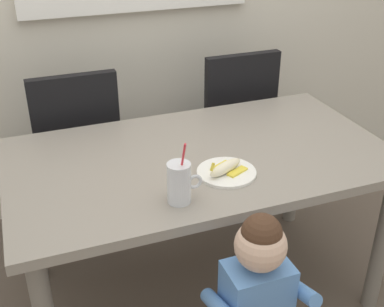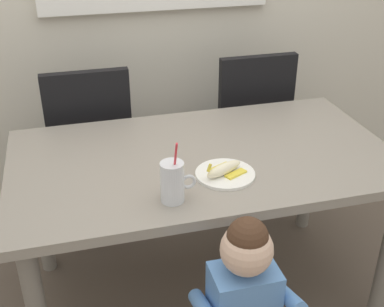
{
  "view_description": "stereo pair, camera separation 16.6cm",
  "coord_description": "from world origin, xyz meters",
  "px_view_note": "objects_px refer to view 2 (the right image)",
  "views": [
    {
      "loc": [
        -0.67,
        -1.68,
        1.72
      ],
      "look_at": [
        -0.07,
        -0.09,
        0.81
      ],
      "focal_mm": 46.33,
      "sensor_mm": 36.0,
      "label": 1
    },
    {
      "loc": [
        -0.51,
        -1.73,
        1.72
      ],
      "look_at": [
        -0.07,
        -0.09,
        0.81
      ],
      "focal_mm": 46.33,
      "sensor_mm": 36.0,
      "label": 2
    }
  ],
  "objects_px": {
    "dining_table": "(203,174)",
    "milk_cup": "(173,184)",
    "toddler_standing": "(244,297)",
    "snack_plate": "(225,174)",
    "peeled_banana": "(224,169)",
    "dining_chair_right": "(247,121)",
    "dining_chair_left": "(90,140)"
  },
  "relations": [
    {
      "from": "dining_table",
      "to": "milk_cup",
      "type": "distance_m",
      "value": 0.39
    },
    {
      "from": "dining_table",
      "to": "dining_chair_left",
      "type": "xyz_separation_m",
      "value": [
        -0.43,
        0.68,
        -0.11
      ]
    },
    {
      "from": "toddler_standing",
      "to": "snack_plate",
      "type": "distance_m",
      "value": 0.47
    },
    {
      "from": "dining_chair_right",
      "to": "snack_plate",
      "type": "bearing_deg",
      "value": 63.76
    },
    {
      "from": "dining_table",
      "to": "dining_chair_left",
      "type": "relative_size",
      "value": 1.64
    },
    {
      "from": "dining_chair_right",
      "to": "dining_chair_left",
      "type": "bearing_deg",
      "value": 1.01
    },
    {
      "from": "peeled_banana",
      "to": "dining_table",
      "type": "bearing_deg",
      "value": 98.0
    },
    {
      "from": "toddler_standing",
      "to": "snack_plate",
      "type": "bearing_deg",
      "value": 81.07
    },
    {
      "from": "toddler_standing",
      "to": "peeled_banana",
      "type": "bearing_deg",
      "value": 81.84
    },
    {
      "from": "snack_plate",
      "to": "peeled_banana",
      "type": "xyz_separation_m",
      "value": [
        -0.01,
        -0.01,
        0.03
      ]
    },
    {
      "from": "dining_chair_left",
      "to": "dining_chair_right",
      "type": "relative_size",
      "value": 1.0
    },
    {
      "from": "dining_chair_right",
      "to": "snack_plate",
      "type": "distance_m",
      "value": 1.0
    },
    {
      "from": "dining_table",
      "to": "peeled_banana",
      "type": "height_order",
      "value": "peeled_banana"
    },
    {
      "from": "dining_chair_left",
      "to": "milk_cup",
      "type": "distance_m",
      "value": 1.04
    },
    {
      "from": "dining_chair_left",
      "to": "snack_plate",
      "type": "xyz_separation_m",
      "value": [
        0.46,
        -0.86,
        0.21
      ]
    },
    {
      "from": "dining_table",
      "to": "dining_chair_right",
      "type": "bearing_deg",
      "value": 56.07
    },
    {
      "from": "milk_cup",
      "to": "snack_plate",
      "type": "xyz_separation_m",
      "value": [
        0.23,
        0.12,
        -0.06
      ]
    },
    {
      "from": "dining_table",
      "to": "snack_plate",
      "type": "distance_m",
      "value": 0.21
    },
    {
      "from": "toddler_standing",
      "to": "dining_table",
      "type": "bearing_deg",
      "value": 86.98
    },
    {
      "from": "dining_chair_right",
      "to": "milk_cup",
      "type": "distance_m",
      "value": 1.22
    },
    {
      "from": "toddler_standing",
      "to": "milk_cup",
      "type": "height_order",
      "value": "milk_cup"
    },
    {
      "from": "dining_chair_right",
      "to": "toddler_standing",
      "type": "height_order",
      "value": "dining_chair_right"
    },
    {
      "from": "dining_chair_left",
      "to": "dining_chair_right",
      "type": "xyz_separation_m",
      "value": [
        0.89,
        0.02,
        0.0
      ]
    },
    {
      "from": "milk_cup",
      "to": "peeled_banana",
      "type": "xyz_separation_m",
      "value": [
        0.23,
        0.11,
        -0.04
      ]
    },
    {
      "from": "dining_chair_left",
      "to": "toddler_standing",
      "type": "height_order",
      "value": "dining_chair_left"
    },
    {
      "from": "milk_cup",
      "to": "snack_plate",
      "type": "height_order",
      "value": "milk_cup"
    },
    {
      "from": "peeled_banana",
      "to": "milk_cup",
      "type": "bearing_deg",
      "value": -153.96
    },
    {
      "from": "dining_table",
      "to": "milk_cup",
      "type": "relative_size",
      "value": 6.39
    },
    {
      "from": "toddler_standing",
      "to": "peeled_banana",
      "type": "height_order",
      "value": "toddler_standing"
    },
    {
      "from": "dining_chair_left",
      "to": "peeled_banana",
      "type": "relative_size",
      "value": 5.46
    },
    {
      "from": "dining_chair_left",
      "to": "dining_chair_right",
      "type": "height_order",
      "value": "same"
    },
    {
      "from": "dining_chair_left",
      "to": "snack_plate",
      "type": "distance_m",
      "value": 1.0
    }
  ]
}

